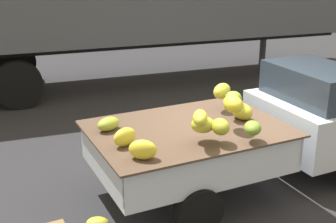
{
  "coord_description": "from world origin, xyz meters",
  "views": [
    {
      "loc": [
        -3.2,
        -5.49,
        3.39
      ],
      "look_at": [
        -0.95,
        0.44,
        1.11
      ],
      "focal_mm": 48.36,
      "sensor_mm": 36.0,
      "label": 1
    }
  ],
  "objects": [
    {
      "name": "ground",
      "position": [
        0.0,
        0.0,
        0.0
      ],
      "size": [
        220.0,
        220.0,
        0.0
      ],
      "primitive_type": "plane",
      "color": "#28282B"
    },
    {
      "name": "curb_strip",
      "position": [
        0.0,
        10.61,
        0.08
      ],
      "size": [
        80.0,
        0.8,
        0.16
      ],
      "primitive_type": "cube",
      "color": "gray",
      "rests_on": "ground"
    },
    {
      "name": "pickup_truck",
      "position": [
        0.95,
        -0.06,
        0.88
      ],
      "size": [
        4.83,
        2.22,
        1.7
      ],
      "rotation": [
        0.0,
        0.0,
        0.08
      ],
      "color": "silver",
      "rests_on": "ground"
    }
  ]
}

